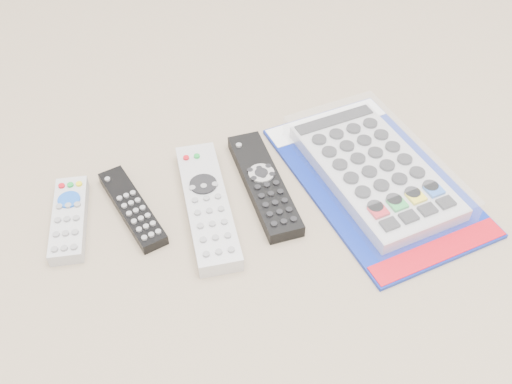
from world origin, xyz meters
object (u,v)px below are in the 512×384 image
object	(u,v)px
remote_slim_black	(132,208)
remote_silver_dvd	(207,205)
remote_large_black	(264,184)
jumbo_remote_packaged	(374,169)
remote_small_grey	(69,219)

from	to	relation	value
remote_slim_black	remote_silver_dvd	size ratio (longest dim) A/B	0.70
remote_silver_dvd	remote_large_black	xyz separation A→B (m)	(0.09, 0.01, -0.00)
remote_large_black	jumbo_remote_packaged	xyz separation A→B (m)	(0.16, -0.04, 0.01)
jumbo_remote_packaged	remote_large_black	bearing A→B (deg)	162.34
remote_large_black	jumbo_remote_packaged	world-z (taller)	jumbo_remote_packaged
remote_slim_black	remote_large_black	world-z (taller)	remote_large_black
remote_small_grey	jumbo_remote_packaged	distance (m)	0.44
remote_small_grey	jumbo_remote_packaged	world-z (taller)	jumbo_remote_packaged
remote_silver_dvd	jumbo_remote_packaged	size ratio (longest dim) A/B	0.67
remote_large_black	jumbo_remote_packaged	bearing A→B (deg)	-10.16
remote_small_grey	remote_silver_dvd	bearing A→B (deg)	-1.46
remote_small_grey	jumbo_remote_packaged	bearing A→B (deg)	2.65
remote_silver_dvd	jumbo_remote_packaged	distance (m)	0.25
remote_silver_dvd	jumbo_remote_packaged	xyz separation A→B (m)	(0.25, -0.03, 0.01)
remote_slim_black	remote_small_grey	bearing A→B (deg)	162.71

